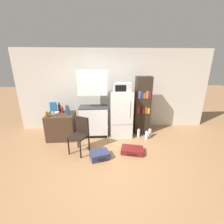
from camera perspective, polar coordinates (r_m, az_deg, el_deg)
name	(u,v)px	position (r m, az deg, el deg)	size (l,w,h in m)	color
ground_plane	(113,160)	(3.75, 0.27, -17.75)	(24.00, 24.00, 0.00)	#A3754C
wall_back	(115,90)	(5.12, 1.11, 8.32)	(6.40, 0.10, 2.65)	beige
side_table	(62,126)	(4.82, -18.62, -5.01)	(0.80, 0.71, 0.76)	#422D1E
kitchen_hutch	(93,107)	(4.58, -7.08, 1.92)	(0.86, 0.50, 2.01)	white
refrigerator	(121,114)	(4.62, 3.44, -0.82)	(0.65, 0.61, 1.40)	silver
microwave	(122,87)	(4.42, 3.64, 9.41)	(0.53, 0.39, 0.26)	#B7B7BC
bookshelf	(142,106)	(4.81, 11.50, 2.30)	(0.47, 0.33, 1.83)	#2D2319
bottle_ketchup_red	(62,110)	(4.78, -18.37, 0.77)	(0.07, 0.07, 0.20)	#AD1914
bottle_blue_soda	(68,111)	(4.53, -16.31, 0.42)	(0.08, 0.08, 0.27)	#1E47A3
bottle_green_tall	(66,110)	(4.70, -16.95, 0.86)	(0.07, 0.07, 0.24)	#1E6028
bottle_amber_beer	(47,115)	(4.56, -23.50, -0.94)	(0.08, 0.08, 0.15)	brown
bottle_clear_short	(53,113)	(4.61, -21.61, -0.50)	(0.06, 0.06, 0.15)	silver
bottle_wine_dark	(59,108)	(4.87, -19.39, 1.45)	(0.09, 0.09, 0.29)	black
bowl	(57,112)	(4.80, -20.23, -0.17)	(0.14, 0.14, 0.04)	silver
cereal_box	(53,107)	(4.95, -21.42, 1.80)	(0.19, 0.07, 0.30)	#1E66A8
chair	(80,132)	(3.90, -12.00, -7.40)	(0.54, 0.54, 0.92)	black
suitcase_large_flat	(132,150)	(4.00, 7.67, -14.25)	(0.62, 0.48, 0.14)	maroon
suitcase_small_flat	(100,155)	(3.77, -4.74, -16.04)	(0.52, 0.44, 0.17)	navy
water_bottle_front	(138,133)	(4.78, 10.06, -7.82)	(0.10, 0.10, 0.31)	silver
water_bottle_middle	(147,135)	(4.69, 13.06, -8.58)	(0.09, 0.09, 0.31)	silver
water_bottle_back	(150,133)	(4.85, 14.19, -7.69)	(0.10, 0.10, 0.31)	silver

